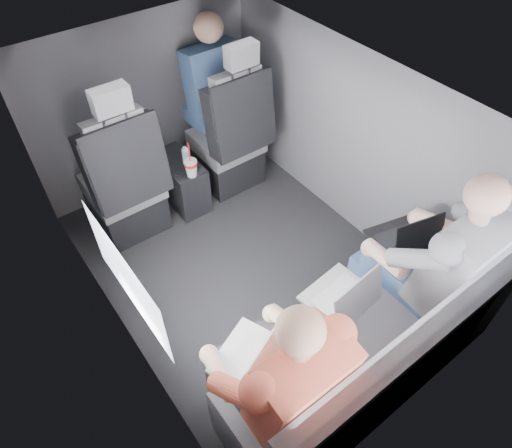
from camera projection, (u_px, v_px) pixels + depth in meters
floor at (248, 269)px, 3.22m from camera, size 2.60×2.60×0.00m
ceiling at (245, 99)px, 2.25m from camera, size 2.60×2.60×0.00m
panel_left at (106, 270)px, 2.36m from camera, size 0.02×2.60×1.35m
panel_right at (353, 145)px, 3.11m from camera, size 0.02×2.60×1.35m
panel_front at (146, 105)px, 3.45m from camera, size 1.80×0.02×1.35m
panel_back at (419, 360)px, 2.02m from camera, size 1.80×0.02×1.35m
side_window at (127, 279)px, 2.04m from camera, size 0.02×0.75×0.42m
seatbelt at (242, 108)px, 3.20m from camera, size 0.35×0.11×0.59m
front_seat_left at (126, 188)px, 3.21m from camera, size 0.52×0.58×1.26m
front_seat_right at (231, 143)px, 3.59m from camera, size 0.52×0.58×1.26m
center_console at (181, 182)px, 3.56m from camera, size 0.24×0.48×0.41m
rear_bench at (366, 359)px, 2.41m from camera, size 1.60×0.57×0.92m
soda_cup at (191, 167)px, 3.26m from camera, size 0.09×0.09×0.29m
water_bottle at (186, 156)px, 3.36m from camera, size 0.05×0.05×0.14m
laptop_white at (253, 359)px, 2.06m from camera, size 0.39×0.42×0.24m
laptop_silver at (343, 295)px, 2.30m from camera, size 0.36×0.33×0.24m
laptop_black at (404, 236)px, 2.59m from camera, size 0.36×0.35×0.23m
passenger_rear_left at (277, 376)px, 2.00m from camera, size 0.52×0.63×1.25m
passenger_rear_right at (433, 260)px, 2.43m from camera, size 0.55×0.66×1.30m
passenger_front_right at (213, 86)px, 3.48m from camera, size 0.42×0.42×0.89m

